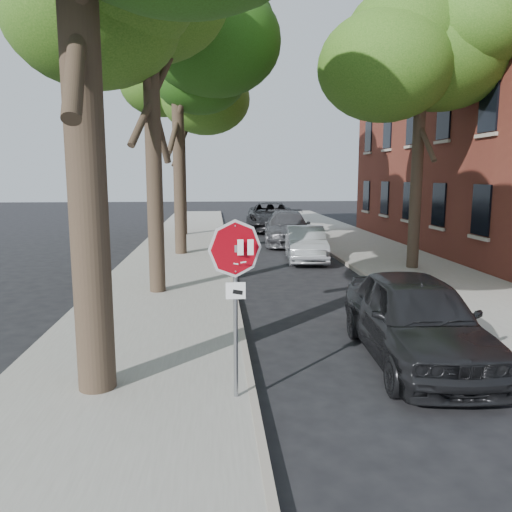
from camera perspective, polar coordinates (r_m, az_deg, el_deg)
The scene contains 14 objects.
ground at distance 7.72m, azimuth 3.14°, elevation -16.34°, with size 120.00×120.00×0.00m, color black.
sidewalk_left at distance 19.24m, azimuth -9.23°, elevation -0.76°, with size 4.00×55.00×0.12m, color gray.
sidewalk_right at distance 20.41m, azimuth 15.29°, elevation -0.40°, with size 4.00×55.00×0.12m, color gray.
curb_left at distance 19.19m, azimuth -3.12°, elevation -0.67°, with size 0.12×55.00×0.13m, color #9E9384.
curb_right at distance 19.80m, azimuth 9.71°, elevation -0.48°, with size 0.12×55.00×0.13m, color #9E9384.
stop_sign at distance 7.02m, azimuth -2.37°, elevation -2.14°, with size 0.76×0.34×2.61m.
tree_mid_a at distance 14.75m, azimuth -12.18°, elevation 25.81°, with size 5.59×5.19×9.84m.
tree_mid_b at distance 21.59m, azimuth -9.13°, elevation 21.51°, with size 5.88×5.46×10.36m.
tree_far at distance 28.34m, azimuth -8.63°, elevation 16.91°, with size 5.29×4.91×9.33m.
tree_right at distance 18.79m, azimuth 18.29°, elevation 20.63°, with size 5.29×4.91×9.33m.
car_a at distance 9.48m, azimuth 17.77°, elevation -6.78°, with size 1.87×4.65×1.59m, color black.
car_b at distance 19.80m, azimuth 5.69°, elevation 1.40°, with size 1.43×4.11×1.36m, color #B0B3B8.
car_c at distance 24.78m, azimuth 3.57°, elevation 3.24°, with size 2.22×5.46×1.58m, color #45464A.
car_d at distance 30.80m, azimuth 1.66°, elevation 4.53°, with size 2.86×6.20×1.72m, color black.
Camera 1 is at (-0.99, -6.90, 3.31)m, focal length 35.00 mm.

